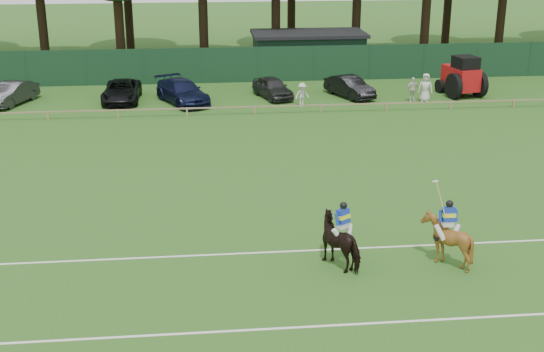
{
  "coord_description": "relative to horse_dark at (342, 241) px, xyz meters",
  "views": [
    {
      "loc": [
        -2.26,
        -23.87,
        10.99
      ],
      "look_at": [
        0.5,
        3.0,
        1.4
      ],
      "focal_mm": 48.0,
      "sensor_mm": 36.0,
      "label": 1
    }
  ],
  "objects": [
    {
      "name": "polo_ball",
      "position": [
        5.23,
        4.38,
        -0.81
      ],
      "size": [
        0.09,
        0.09,
        0.09
      ],
      "primitive_type": "sphere",
      "color": "silver",
      "rests_on": "ground"
    },
    {
      "name": "sedan_navy",
      "position": [
        -5.6,
        23.41,
        -0.13
      ],
      "size": [
        3.94,
        5.4,
        1.45
      ],
      "primitive_type": "imported",
      "rotation": [
        0.0,
        0.0,
        0.43
      ],
      "color": "#111536",
      "rests_on": "ground"
    },
    {
      "name": "tree_row",
      "position": [
        -0.32,
        37.18,
        -0.85
      ],
      "size": [
        96.0,
        12.0,
        21.0
      ],
      "primitive_type": null,
      "color": "#26561C",
      "rests_on": "ground"
    },
    {
      "name": "sedan_grey",
      "position": [
        -16.22,
        24.2,
        -0.17
      ],
      "size": [
        2.8,
        4.42,
        1.38
      ],
      "primitive_type": "imported",
      "rotation": [
        0.0,
        0.0,
        -0.35
      ],
      "color": "#2B2B2E",
      "rests_on": "ground"
    },
    {
      "name": "ground",
      "position": [
        -2.32,
        2.18,
        -0.85
      ],
      "size": [
        160.0,
        160.0,
        0.0
      ],
      "primitive_type": "plane",
      "color": "#1E4C14",
      "rests_on": "ground"
    },
    {
      "name": "estate_black",
      "position": [
        5.18,
        23.98,
        -0.18
      ],
      "size": [
        2.94,
        4.31,
        1.34
      ],
      "primitive_type": "imported",
      "rotation": [
        0.0,
        0.0,
        0.41
      ],
      "color": "black",
      "rests_on": "ground"
    },
    {
      "name": "horse_dark",
      "position": [
        0.0,
        0.0,
        0.0
      ],
      "size": [
        1.91,
        2.19,
        1.71
      ],
      "primitive_type": "imported",
      "rotation": [
        0.0,
        0.0,
        3.75
      ],
      "color": "black",
      "rests_on": "ground"
    },
    {
      "name": "hatch_grey",
      "position": [
        0.18,
        24.25,
        -0.19
      ],
      "size": [
        2.72,
        4.22,
        1.34
      ],
      "primitive_type": "imported",
      "rotation": [
        0.0,
        0.0,
        0.32
      ],
      "color": "#2A2A2C",
      "rests_on": "ground"
    },
    {
      "name": "suv_black",
      "position": [
        -9.46,
        24.22,
        -0.19
      ],
      "size": [
        2.27,
        4.82,
        1.33
      ],
      "primitive_type": "imported",
      "rotation": [
        0.0,
        0.0,
        -0.01
      ],
      "color": "black",
      "rests_on": "ground"
    },
    {
      "name": "tractor",
      "position": [
        12.53,
        23.51,
        0.4
      ],
      "size": [
        2.68,
        3.5,
        2.65
      ],
      "rotation": [
        0.0,
        0.0,
        0.2
      ],
      "color": "#B71014",
      "rests_on": "ground"
    },
    {
      "name": "perimeter_fence",
      "position": [
        -2.32,
        29.18,
        0.4
      ],
      "size": [
        92.08,
        0.08,
        2.5
      ],
      "color": "#14351E",
      "rests_on": "ground"
    },
    {
      "name": "spectator_mid",
      "position": [
        8.89,
        22.36,
        -0.08
      ],
      "size": [
        0.97,
        0.57,
        1.55
      ],
      "primitive_type": "imported",
      "rotation": [
        0.0,
        0.0,
        0.22
      ],
      "color": "silver",
      "rests_on": "ground"
    },
    {
      "name": "utility_shed",
      "position": [
        3.68,
        32.18,
        0.68
      ],
      "size": [
        8.4,
        4.4,
        3.04
      ],
      "color": "#14331E",
      "rests_on": "ground"
    },
    {
      "name": "rider_chestnut",
      "position": [
        3.47,
        -0.3,
        0.8
      ],
      "size": [
        0.94,
        0.58,
        2.05
      ],
      "rotation": [
        0.0,
        0.0,
        3.12
      ],
      "color": "silver",
      "rests_on": "ground"
    },
    {
      "name": "pitch_lines",
      "position": [
        -2.32,
        -1.32,
        -0.85
      ],
      "size": [
        60.0,
        5.1,
        0.01
      ],
      "color": "silver",
      "rests_on": "ground"
    },
    {
      "name": "rider_dark",
      "position": [
        0.01,
        -0.01,
        0.76
      ],
      "size": [
        0.85,
        0.65,
        1.41
      ],
      "rotation": [
        0.0,
        0.0,
        3.75
      ],
      "color": "silver",
      "rests_on": "ground"
    },
    {
      "name": "horse_chestnut",
      "position": [
        3.47,
        -0.29,
        0.02
      ],
      "size": [
        1.44,
        1.62,
        1.75
      ],
      "primitive_type": "imported",
      "rotation": [
        0.0,
        0.0,
        3.12
      ],
      "color": "brown",
      "rests_on": "ground"
    },
    {
      "name": "spectator_right",
      "position": [
        9.67,
        22.13,
        0.06
      ],
      "size": [
        1.03,
        0.83,
        1.83
      ],
      "primitive_type": "imported",
      "rotation": [
        0.0,
        0.0,
        -0.31
      ],
      "color": "beige",
      "rests_on": "ground"
    },
    {
      "name": "pitch_rail",
      "position": [
        -2.32,
        20.18,
        -0.41
      ],
      "size": [
        62.1,
        0.1,
        0.5
      ],
      "color": "#997F5B",
      "rests_on": "ground"
    },
    {
      "name": "spectator_left",
      "position": [
        1.75,
        21.76,
        -0.11
      ],
      "size": [
        1.09,
        0.86,
        1.48
      ],
      "primitive_type": "imported",
      "rotation": [
        0.0,
        0.0,
        0.38
      ],
      "color": "beige",
      "rests_on": "ground"
    }
  ]
}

